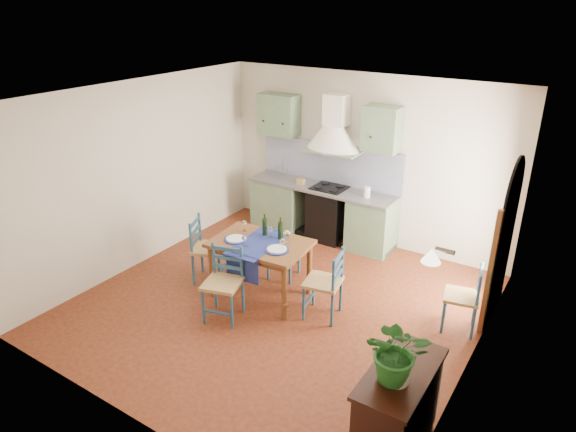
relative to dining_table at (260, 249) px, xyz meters
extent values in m
plane|color=#4E1910|center=(0.34, -0.06, -0.73)|extent=(5.00, 5.00, 0.00)
cube|color=beige|center=(0.34, 2.44, 0.67)|extent=(5.00, 0.04, 2.80)
cube|color=gray|center=(-1.11, 2.13, -0.29)|extent=(0.90, 0.60, 0.88)
cube|color=gray|center=(0.69, 2.13, -0.29)|extent=(0.70, 0.60, 0.88)
cube|color=black|center=(-0.11, 2.13, -0.29)|extent=(0.60, 0.58, 0.88)
cube|color=gray|center=(-0.26, 2.13, 0.17)|extent=(2.60, 0.64, 0.04)
cube|color=silver|center=(-1.11, 2.13, 0.17)|extent=(0.45, 0.40, 0.03)
cylinder|color=silver|center=(-1.11, 2.31, 0.32)|extent=(0.02, 0.02, 0.26)
cube|color=black|center=(-0.11, 2.13, 0.20)|extent=(0.55, 0.48, 0.02)
cube|color=black|center=(-0.26, 2.18, -0.69)|extent=(2.60, 0.50, 0.08)
cube|color=#0A1658|center=(-0.26, 2.41, 0.53)|extent=(2.65, 0.05, 0.68)
cube|color=gray|center=(-1.21, 2.26, 1.27)|extent=(0.70, 0.34, 0.70)
cube|color=gray|center=(0.69, 2.26, 1.27)|extent=(0.55, 0.34, 0.70)
cone|color=white|center=(-0.11, 2.19, 1.02)|extent=(0.96, 0.96, 0.40)
cube|color=white|center=(-0.11, 2.28, 1.47)|extent=(0.36, 0.30, 0.50)
cube|color=beige|center=(2.84, -0.06, 0.67)|extent=(0.04, 5.00, 2.80)
cube|color=black|center=(2.82, 1.34, 0.10)|extent=(0.03, 1.00, 1.65)
cylinder|color=black|center=(2.82, 1.34, 0.92)|extent=(0.03, 1.00, 1.00)
cube|color=brown|center=(2.80, 0.80, 0.10)|extent=(0.06, 0.06, 1.65)
cube|color=brown|center=(2.80, 1.88, 0.10)|extent=(0.06, 0.06, 1.65)
cube|color=brown|center=(2.81, 1.56, 0.25)|extent=(0.04, 0.55, 1.96)
cylinder|color=silver|center=(2.78, -1.34, 1.32)|extent=(0.15, 0.04, 0.04)
cone|color=#FFEDC6|center=(2.68, -1.34, 1.25)|extent=(0.16, 0.16, 0.12)
cube|color=beige|center=(-2.16, -0.06, 0.67)|extent=(0.04, 5.00, 2.80)
cube|color=silver|center=(0.34, -0.06, 2.08)|extent=(5.00, 5.00, 0.01)
cube|color=brown|center=(0.00, 0.01, 0.07)|extent=(1.35, 0.95, 0.05)
cube|color=brown|center=(0.00, 0.01, 0.00)|extent=(1.22, 0.82, 0.08)
cylinder|color=brown|center=(-0.55, -0.39, -0.34)|extent=(0.08, 0.08, 0.77)
cylinder|color=brown|center=(-0.60, 0.32, -0.34)|extent=(0.08, 0.08, 0.77)
cylinder|color=brown|center=(0.59, -0.31, -0.34)|extent=(0.08, 0.08, 0.77)
cylinder|color=brown|center=(0.54, 0.40, -0.34)|extent=(0.08, 0.08, 0.77)
cube|color=navy|center=(0.00, -0.05, 0.10)|extent=(0.55, 1.00, 0.01)
cube|color=navy|center=(0.03, -0.43, -0.09)|extent=(0.49, 0.05, 0.38)
cylinder|color=navy|center=(-0.32, -0.13, 0.11)|extent=(0.32, 0.32, 0.01)
cylinder|color=white|center=(-0.32, -0.13, 0.12)|extent=(0.26, 0.26, 0.01)
cylinder|color=navy|center=(0.33, -0.08, 0.11)|extent=(0.32, 0.32, 0.01)
cylinder|color=white|center=(0.33, -0.08, 0.12)|extent=(0.26, 0.26, 0.01)
cylinder|color=black|center=(-0.07, 0.22, 0.25)|extent=(0.07, 0.07, 0.32)
cylinder|color=black|center=(0.17, 0.23, 0.25)|extent=(0.07, 0.07, 0.32)
cylinder|color=white|center=(0.31, 0.19, 0.15)|extent=(0.05, 0.05, 0.10)
sphere|color=yellow|center=(0.31, 0.19, 0.24)|extent=(0.10, 0.10, 0.10)
cylinder|color=navy|center=(-0.21, -0.95, -0.48)|extent=(0.04, 0.04, 0.50)
cylinder|color=navy|center=(-0.33, -0.58, -0.24)|extent=(0.04, 0.04, 0.97)
cylinder|color=navy|center=(0.16, -0.84, -0.48)|extent=(0.04, 0.04, 0.50)
cylinder|color=navy|center=(0.05, -0.47, -0.24)|extent=(0.04, 0.04, 0.97)
cube|color=tan|center=(-0.08, -0.71, -0.22)|extent=(0.56, 0.56, 0.04)
cube|color=navy|center=(-0.14, -0.52, -0.08)|extent=(0.40, 0.14, 0.05)
cube|color=navy|center=(-0.14, -0.52, 0.05)|extent=(0.40, 0.14, 0.05)
cube|color=navy|center=(-0.14, -0.52, 0.18)|extent=(0.40, 0.14, 0.05)
cube|color=navy|center=(-0.03, -0.90, -0.53)|extent=(0.38, 0.14, 0.03)
cylinder|color=navy|center=(0.12, 0.81, -0.50)|extent=(0.04, 0.04, 0.45)
cylinder|color=navy|center=(0.18, 0.47, -0.29)|extent=(0.04, 0.04, 0.88)
cylinder|color=navy|center=(-0.23, 0.75, -0.50)|extent=(0.04, 0.04, 0.45)
cylinder|color=navy|center=(-0.17, 0.41, -0.29)|extent=(0.04, 0.04, 0.88)
cube|color=tan|center=(-0.02, 0.61, -0.27)|extent=(0.48, 0.48, 0.04)
cube|color=navy|center=(0.01, 0.44, -0.14)|extent=(0.37, 0.09, 0.04)
cube|color=navy|center=(0.01, 0.44, -0.03)|extent=(0.37, 0.09, 0.04)
cube|color=navy|center=(0.01, 0.44, 0.09)|extent=(0.37, 0.09, 0.04)
cube|color=navy|center=(-0.06, 0.78, -0.55)|extent=(0.35, 0.09, 0.02)
cylinder|color=navy|center=(-0.61, -0.16, -0.48)|extent=(0.04, 0.04, 0.50)
cylinder|color=navy|center=(-0.97, -0.31, -0.24)|extent=(0.04, 0.04, 0.98)
cylinder|color=navy|center=(-0.77, 0.20, -0.48)|extent=(0.04, 0.04, 0.50)
cylinder|color=navy|center=(-1.13, 0.04, -0.24)|extent=(0.04, 0.04, 0.98)
cube|color=tan|center=(-0.87, -0.06, -0.21)|extent=(0.60, 0.60, 0.04)
cube|color=navy|center=(-1.05, -0.13, -0.08)|extent=(0.19, 0.39, 0.05)
cube|color=navy|center=(-1.05, -0.13, 0.05)|extent=(0.19, 0.39, 0.05)
cube|color=navy|center=(-1.05, -0.13, 0.18)|extent=(0.19, 0.39, 0.05)
cube|color=navy|center=(-0.69, 0.02, -0.53)|extent=(0.19, 0.37, 0.03)
cylinder|color=navy|center=(0.74, 0.18, -0.49)|extent=(0.04, 0.04, 0.49)
cylinder|color=navy|center=(1.11, 0.25, -0.25)|extent=(0.04, 0.04, 0.95)
cylinder|color=navy|center=(0.81, -0.19, -0.49)|extent=(0.04, 0.04, 0.49)
cylinder|color=navy|center=(1.19, -0.12, -0.25)|extent=(0.04, 0.04, 0.95)
cube|color=tan|center=(0.96, 0.03, -0.23)|extent=(0.52, 0.52, 0.04)
cube|color=navy|center=(1.15, 0.07, -0.09)|extent=(0.10, 0.40, 0.05)
cube|color=navy|center=(1.15, 0.07, 0.03)|extent=(0.10, 0.40, 0.05)
cube|color=navy|center=(1.15, 0.07, 0.16)|extent=(0.10, 0.40, 0.05)
cube|color=navy|center=(0.78, -0.01, -0.54)|extent=(0.10, 0.38, 0.03)
cylinder|color=navy|center=(2.33, 0.85, -0.50)|extent=(0.04, 0.04, 0.45)
cylinder|color=navy|center=(2.68, 0.92, -0.29)|extent=(0.04, 0.04, 0.88)
cylinder|color=navy|center=(2.40, 0.51, -0.50)|extent=(0.04, 0.04, 0.45)
cylinder|color=navy|center=(2.75, 0.58, -0.29)|extent=(0.04, 0.04, 0.88)
cube|color=tan|center=(2.54, 0.72, -0.26)|extent=(0.49, 0.49, 0.04)
cube|color=navy|center=(2.71, 0.75, -0.14)|extent=(0.10, 0.37, 0.04)
cube|color=navy|center=(2.71, 0.75, -0.02)|extent=(0.10, 0.37, 0.04)
cube|color=navy|center=(2.71, 0.75, 0.10)|extent=(0.10, 0.37, 0.04)
cube|color=navy|center=(2.36, 0.68, -0.55)|extent=(0.10, 0.35, 0.02)
cube|color=black|center=(2.60, -1.54, -0.24)|extent=(0.45, 1.00, 0.82)
cube|color=black|center=(2.60, -1.54, 0.19)|extent=(0.50, 1.05, 0.04)
cube|color=brown|center=(2.37, -1.77, -0.28)|extent=(0.02, 0.38, 0.63)
cube|color=brown|center=(2.37, -1.31, -0.28)|extent=(0.02, 0.38, 0.63)
cube|color=black|center=(2.43, -1.10, -0.69)|extent=(0.08, 0.08, 0.08)
cube|color=black|center=(2.78, -1.10, -0.69)|extent=(0.08, 0.08, 0.08)
imported|color=#206121|center=(2.59, -1.67, 0.49)|extent=(0.65, 0.61, 0.57)
camera|label=1|loc=(3.69, -4.99, 3.14)|focal=32.00mm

